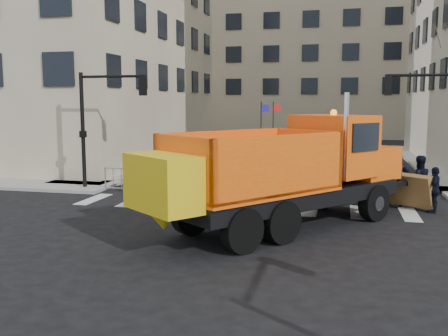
% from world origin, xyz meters
% --- Properties ---
extents(ground, '(120.00, 120.00, 0.00)m').
position_xyz_m(ground, '(0.00, 0.00, 0.00)').
color(ground, black).
rests_on(ground, ground).
extents(sidewalk_back, '(64.00, 5.00, 0.15)m').
position_xyz_m(sidewalk_back, '(0.00, 8.50, 0.07)').
color(sidewalk_back, gray).
rests_on(sidewalk_back, ground).
extents(building_far, '(30.00, 18.00, 24.00)m').
position_xyz_m(building_far, '(0.00, 52.00, 12.00)').
color(building_far, '#C0B093').
rests_on(building_far, ground).
extents(traffic_light_left, '(0.18, 0.18, 5.40)m').
position_xyz_m(traffic_light_left, '(-8.00, 7.50, 2.70)').
color(traffic_light_left, black).
rests_on(traffic_light_left, ground).
extents(crowd_barriers, '(12.60, 0.60, 1.10)m').
position_xyz_m(crowd_barriers, '(-0.75, 7.60, 0.55)').
color(crowd_barriers, '#9EA0A5').
rests_on(crowd_barriers, ground).
extents(plow_truck, '(9.31, 10.69, 4.37)m').
position_xyz_m(plow_truck, '(1.80, 2.41, 1.94)').
color(plow_truck, black).
rests_on(plow_truck, ground).
extents(cop_a, '(0.71, 0.68, 1.63)m').
position_xyz_m(cop_a, '(6.05, 7.00, 0.81)').
color(cop_a, black).
rests_on(cop_a, ground).
extents(cop_b, '(1.14, 0.98, 2.03)m').
position_xyz_m(cop_b, '(6.56, 7.00, 1.01)').
color(cop_b, black).
rests_on(cop_b, ground).
extents(cop_c, '(0.69, 1.08, 1.71)m').
position_xyz_m(cop_c, '(7.00, 6.07, 0.85)').
color(cop_c, black).
rests_on(cop_c, ground).
extents(worker, '(1.30, 1.28, 1.79)m').
position_xyz_m(worker, '(-4.55, 6.80, 1.04)').
color(worker, '#C3D218').
rests_on(worker, sidewalk_back).
extents(newspaper_box, '(0.56, 0.53, 1.10)m').
position_xyz_m(newspaper_box, '(6.20, 9.69, 0.70)').
color(newspaper_box, maroon).
rests_on(newspaper_box, sidewalk_back).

